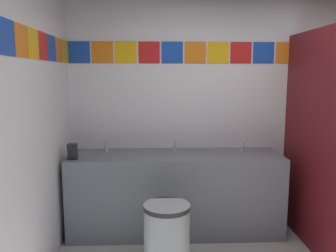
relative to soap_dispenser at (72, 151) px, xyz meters
name	(u,v)px	position (x,y,z in m)	size (l,w,h in m)	color
wall_back	(238,104)	(1.77, 0.53, 0.42)	(3.79, 0.09, 2.70)	silver
vanity_counter	(175,192)	(1.03, 0.19, -0.49)	(2.22, 0.61, 0.85)	slate
faucet_left	(106,148)	(0.29, 0.28, -0.03)	(0.04, 0.10, 0.14)	silver
faucet_center	(175,147)	(1.03, 0.28, -0.03)	(0.04, 0.10, 0.14)	silver
faucet_right	(243,147)	(1.77, 0.28, -0.03)	(0.04, 0.10, 0.14)	silver
soap_dispenser	(72,151)	(0.00, 0.00, 0.00)	(0.09, 0.09, 0.16)	black
trash_bin	(167,239)	(0.91, -0.60, -0.63)	(0.40, 0.40, 0.61)	#999EA3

